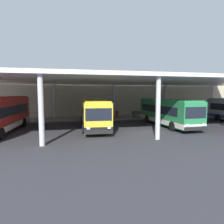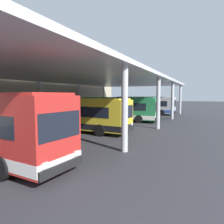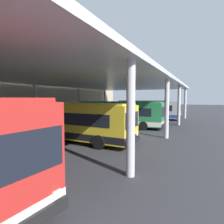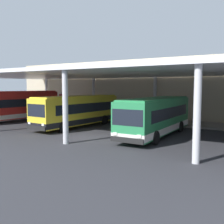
{
  "view_description": "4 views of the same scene",
  "coord_description": "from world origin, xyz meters",
  "px_view_note": "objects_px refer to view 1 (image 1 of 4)",
  "views": [
    {
      "loc": [
        -7.41,
        -17.56,
        3.87
      ],
      "look_at": [
        -2.4,
        4.2,
        1.75
      ],
      "focal_mm": 31.54,
      "sensor_mm": 36.0,
      "label": 1
    },
    {
      "loc": [
        -20.58,
        -7.0,
        3.47
      ],
      "look_at": [
        -1.04,
        2.22,
        1.64
      ],
      "focal_mm": 32.38,
      "sensor_mm": 36.0,
      "label": 2
    },
    {
      "loc": [
        -17.28,
        -5.44,
        3.55
      ],
      "look_at": [
        3.51,
        4.58,
        1.9
      ],
      "focal_mm": 30.57,
      "sensor_mm": 36.0,
      "label": 3
    },
    {
      "loc": [
        12.9,
        -16.65,
        4.1
      ],
      "look_at": [
        -0.76,
        4.92,
        1.65
      ],
      "focal_mm": 42.61,
      "sensor_mm": 36.0,
      "label": 4
    }
  ],
  "objects_px": {
    "bench_waiting": "(137,114)",
    "banner_sign": "(25,107)",
    "bus_nearest_bay": "(1,114)",
    "bus_second_bay": "(94,113)",
    "trash_bin": "(117,114)",
    "bus_middle_bay": "(167,112)"
  },
  "relations": [
    {
      "from": "bus_middle_bay",
      "to": "trash_bin",
      "type": "height_order",
      "value": "bus_middle_bay"
    },
    {
      "from": "bench_waiting",
      "to": "banner_sign",
      "type": "relative_size",
      "value": 0.56
    },
    {
      "from": "bus_nearest_bay",
      "to": "banner_sign",
      "type": "height_order",
      "value": "bus_nearest_bay"
    },
    {
      "from": "bus_nearest_bay",
      "to": "trash_bin",
      "type": "height_order",
      "value": "bus_nearest_bay"
    },
    {
      "from": "bus_nearest_bay",
      "to": "bus_second_bay",
      "type": "height_order",
      "value": "bus_nearest_bay"
    },
    {
      "from": "trash_bin",
      "to": "bus_second_bay",
      "type": "bearing_deg",
      "value": -121.67
    },
    {
      "from": "bench_waiting",
      "to": "trash_bin",
      "type": "xyz_separation_m",
      "value": [
        -3.41,
        -0.23,
        0.01
      ]
    },
    {
      "from": "bus_second_bay",
      "to": "bench_waiting",
      "type": "relative_size",
      "value": 5.92
    },
    {
      "from": "bus_second_bay",
      "to": "bench_waiting",
      "type": "height_order",
      "value": "bus_second_bay"
    },
    {
      "from": "trash_bin",
      "to": "banner_sign",
      "type": "height_order",
      "value": "banner_sign"
    },
    {
      "from": "trash_bin",
      "to": "bus_nearest_bay",
      "type": "bearing_deg",
      "value": -150.84
    },
    {
      "from": "bench_waiting",
      "to": "banner_sign",
      "type": "height_order",
      "value": "banner_sign"
    },
    {
      "from": "trash_bin",
      "to": "bus_middle_bay",
      "type": "bearing_deg",
      "value": -61.53
    },
    {
      "from": "bench_waiting",
      "to": "bus_nearest_bay",
      "type": "bearing_deg",
      "value": -155.24
    },
    {
      "from": "banner_sign",
      "to": "bus_nearest_bay",
      "type": "bearing_deg",
      "value": -96.58
    },
    {
      "from": "bus_second_bay",
      "to": "bus_nearest_bay",
      "type": "bearing_deg",
      "value": -177.65
    },
    {
      "from": "bus_nearest_bay",
      "to": "bus_second_bay",
      "type": "xyz_separation_m",
      "value": [
        9.33,
        0.38,
        -0.19
      ]
    },
    {
      "from": "bus_second_bay",
      "to": "trash_bin",
      "type": "height_order",
      "value": "bus_second_bay"
    },
    {
      "from": "bench_waiting",
      "to": "banner_sign",
      "type": "bearing_deg",
      "value": -176.95
    },
    {
      "from": "bus_nearest_bay",
      "to": "trash_bin",
      "type": "bearing_deg",
      "value": 29.16
    },
    {
      "from": "bus_second_bay",
      "to": "banner_sign",
      "type": "bearing_deg",
      "value": 141.75
    },
    {
      "from": "bus_second_bay",
      "to": "bus_middle_bay",
      "type": "xyz_separation_m",
      "value": [
        8.76,
        -0.42,
        0.0
      ]
    }
  ]
}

